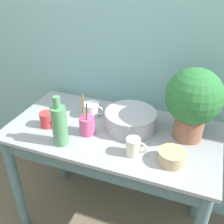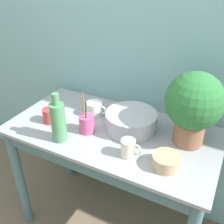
{
  "view_description": "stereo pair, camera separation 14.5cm",
  "coord_description": "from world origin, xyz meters",
  "px_view_note": "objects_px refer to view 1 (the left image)",
  "views": [
    {
      "loc": [
        0.44,
        -0.85,
        1.68
      ],
      "look_at": [
        0.0,
        0.31,
        0.94
      ],
      "focal_mm": 42.0,
      "sensor_mm": 36.0,
      "label": 1
    },
    {
      "loc": [
        0.58,
        -0.79,
        1.68
      ],
      "look_at": [
        0.0,
        0.31,
        0.94
      ],
      "focal_mm": 42.0,
      "sensor_mm": 36.0,
      "label": 2
    }
  ],
  "objects_px": {
    "potted_plant": "(193,100)",
    "utensil_cup": "(87,125)",
    "bottle_tall": "(60,125)",
    "mug_red": "(47,120)",
    "bowl_small_tan": "(172,157)",
    "mug_white": "(91,110)",
    "mug_cream": "(134,147)",
    "bowl_wash_large": "(130,120)"
  },
  "relations": [
    {
      "from": "mug_white",
      "to": "potted_plant",
      "type": "bearing_deg",
      "value": -1.7
    },
    {
      "from": "mug_cream",
      "to": "bowl_small_tan",
      "type": "xyz_separation_m",
      "value": [
        0.19,
        0.01,
        -0.01
      ]
    },
    {
      "from": "bowl_wash_large",
      "to": "utensil_cup",
      "type": "distance_m",
      "value": 0.25
    },
    {
      "from": "potted_plant",
      "to": "mug_red",
      "type": "height_order",
      "value": "potted_plant"
    },
    {
      "from": "bottle_tall",
      "to": "mug_white",
      "type": "bearing_deg",
      "value": 83.92
    },
    {
      "from": "mug_red",
      "to": "potted_plant",
      "type": "bearing_deg",
      "value": 13.08
    },
    {
      "from": "bowl_wash_large",
      "to": "bowl_small_tan",
      "type": "distance_m",
      "value": 0.35
    },
    {
      "from": "potted_plant",
      "to": "mug_white",
      "type": "distance_m",
      "value": 0.62
    },
    {
      "from": "mug_white",
      "to": "utensil_cup",
      "type": "distance_m",
      "value": 0.19
    },
    {
      "from": "bowl_wash_large",
      "to": "mug_cream",
      "type": "relative_size",
      "value": 2.71
    },
    {
      "from": "bowl_small_tan",
      "to": "bottle_tall",
      "type": "bearing_deg",
      "value": -174.43
    },
    {
      "from": "bowl_wash_large",
      "to": "mug_white",
      "type": "distance_m",
      "value": 0.27
    },
    {
      "from": "bottle_tall",
      "to": "bowl_wash_large",
      "type": "bearing_deg",
      "value": 42.14
    },
    {
      "from": "mug_red",
      "to": "mug_cream",
      "type": "height_order",
      "value": "mug_cream"
    },
    {
      "from": "bottle_tall",
      "to": "mug_red",
      "type": "relative_size",
      "value": 2.43
    },
    {
      "from": "potted_plant",
      "to": "utensil_cup",
      "type": "xyz_separation_m",
      "value": [
        -0.53,
        -0.16,
        -0.18
      ]
    },
    {
      "from": "potted_plant",
      "to": "mug_red",
      "type": "bearing_deg",
      "value": -166.92
    },
    {
      "from": "potted_plant",
      "to": "mug_cream",
      "type": "relative_size",
      "value": 3.67
    },
    {
      "from": "mug_cream",
      "to": "mug_white",
      "type": "bearing_deg",
      "value": 143.07
    },
    {
      "from": "bowl_small_tan",
      "to": "utensil_cup",
      "type": "relative_size",
      "value": 0.56
    },
    {
      "from": "bowl_small_tan",
      "to": "mug_red",
      "type": "bearing_deg",
      "value": 175.52
    },
    {
      "from": "potted_plant",
      "to": "utensil_cup",
      "type": "relative_size",
      "value": 1.67
    },
    {
      "from": "mug_white",
      "to": "utensil_cup",
      "type": "relative_size",
      "value": 0.56
    },
    {
      "from": "bottle_tall",
      "to": "utensil_cup",
      "type": "relative_size",
      "value": 1.17
    },
    {
      "from": "bottle_tall",
      "to": "mug_cream",
      "type": "height_order",
      "value": "bottle_tall"
    },
    {
      "from": "bowl_small_tan",
      "to": "utensil_cup",
      "type": "xyz_separation_m",
      "value": [
        -0.49,
        0.07,
        0.02
      ]
    },
    {
      "from": "mug_cream",
      "to": "bowl_small_tan",
      "type": "distance_m",
      "value": 0.19
    },
    {
      "from": "potted_plant",
      "to": "mug_red",
      "type": "relative_size",
      "value": 3.49
    },
    {
      "from": "potted_plant",
      "to": "bowl_small_tan",
      "type": "relative_size",
      "value": 2.97
    },
    {
      "from": "potted_plant",
      "to": "utensil_cup",
      "type": "distance_m",
      "value": 0.58
    },
    {
      "from": "mug_red",
      "to": "bowl_small_tan",
      "type": "xyz_separation_m",
      "value": [
        0.74,
        -0.06,
        -0.01
      ]
    },
    {
      "from": "bowl_wash_large",
      "to": "bowl_small_tan",
      "type": "xyz_separation_m",
      "value": [
        0.28,
        -0.22,
        -0.02
      ]
    },
    {
      "from": "mug_red",
      "to": "bowl_small_tan",
      "type": "bearing_deg",
      "value": -4.48
    },
    {
      "from": "bottle_tall",
      "to": "mug_red",
      "type": "distance_m",
      "value": 0.21
    },
    {
      "from": "mug_white",
      "to": "utensil_cup",
      "type": "bearing_deg",
      "value": -72.48
    },
    {
      "from": "bottle_tall",
      "to": "utensil_cup",
      "type": "height_order",
      "value": "bottle_tall"
    },
    {
      "from": "bowl_wash_large",
      "to": "utensil_cup",
      "type": "bearing_deg",
      "value": -146.17
    },
    {
      "from": "mug_cream",
      "to": "bowl_wash_large",
      "type": "bearing_deg",
      "value": 111.18
    },
    {
      "from": "bowl_wash_large",
      "to": "utensil_cup",
      "type": "xyz_separation_m",
      "value": [
        -0.21,
        -0.14,
        0.0
      ]
    },
    {
      "from": "utensil_cup",
      "to": "bowl_small_tan",
      "type": "bearing_deg",
      "value": -8.74
    },
    {
      "from": "bottle_tall",
      "to": "utensil_cup",
      "type": "bearing_deg",
      "value": 55.35
    },
    {
      "from": "bottle_tall",
      "to": "mug_cream",
      "type": "bearing_deg",
      "value": 6.9
    }
  ]
}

